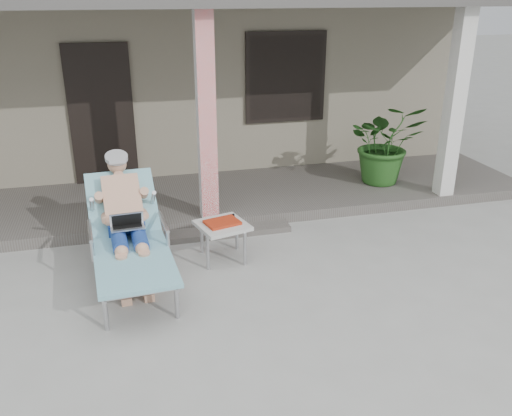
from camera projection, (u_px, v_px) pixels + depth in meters
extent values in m
plane|color=#9E9E99|center=(248.00, 312.00, 5.35)|extent=(60.00, 60.00, 0.00)
cube|color=gray|center=(169.00, 70.00, 10.62)|extent=(10.00, 5.00, 3.00)
cube|color=black|center=(102.00, 115.00, 8.16)|extent=(0.95, 0.06, 2.10)
cube|color=black|center=(286.00, 78.00, 8.67)|extent=(1.20, 0.06, 1.30)
cube|color=black|center=(286.00, 78.00, 8.66)|extent=(1.32, 0.05, 1.42)
cube|color=#605B56|center=(200.00, 199.00, 8.02)|extent=(10.00, 2.00, 0.15)
cube|color=red|center=(206.00, 120.00, 6.74)|extent=(0.22, 0.22, 2.61)
cube|color=silver|center=(454.00, 106.00, 7.55)|extent=(0.22, 0.22, 2.61)
cube|color=#605B56|center=(214.00, 233.00, 7.00)|extent=(2.00, 0.30, 0.07)
cylinder|color=#B7B7BC|center=(105.00, 312.00, 4.99)|extent=(0.05, 0.05, 0.39)
cylinder|color=#B7B7BC|center=(177.00, 300.00, 5.19)|extent=(0.05, 0.05, 0.39)
cylinder|color=#B7B7BC|center=(97.00, 249.00, 6.20)|extent=(0.05, 0.05, 0.39)
cylinder|color=#B7B7BC|center=(156.00, 241.00, 6.39)|extent=(0.05, 0.05, 0.39)
cube|color=#B7B7BC|center=(134.00, 262.00, 5.45)|extent=(0.75, 1.33, 0.03)
cube|color=#82BCC9|center=(134.00, 260.00, 5.44)|extent=(0.85, 1.38, 0.04)
cube|color=#B7B7BC|center=(123.00, 206.00, 6.19)|extent=(0.70, 0.66, 0.52)
cube|color=#82BCC9|center=(122.00, 203.00, 6.17)|extent=(0.81, 0.74, 0.59)
cylinder|color=#A1A1A4|center=(116.00, 157.00, 6.26)|extent=(0.28, 0.28, 0.14)
cube|color=silver|center=(127.00, 226.00, 5.78)|extent=(0.37, 0.27, 0.25)
cube|color=beige|center=(222.00, 225.00, 6.25)|extent=(0.66, 0.66, 0.04)
cylinder|color=#B7B7BC|center=(208.00, 253.00, 6.09)|extent=(0.04, 0.04, 0.41)
cylinder|color=#B7B7BC|center=(245.00, 249.00, 6.19)|extent=(0.04, 0.04, 0.41)
cylinder|color=#B7B7BC|center=(202.00, 237.00, 6.48)|extent=(0.04, 0.04, 0.41)
cylinder|color=#B7B7BC|center=(237.00, 234.00, 6.58)|extent=(0.04, 0.04, 0.41)
cube|color=#AE2C12|center=(222.00, 222.00, 6.23)|extent=(0.44, 0.37, 0.03)
cube|color=black|center=(220.00, 218.00, 6.36)|extent=(0.37, 0.12, 0.04)
imported|color=#26591E|center=(385.00, 143.00, 8.29)|extent=(1.33, 1.22, 1.25)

